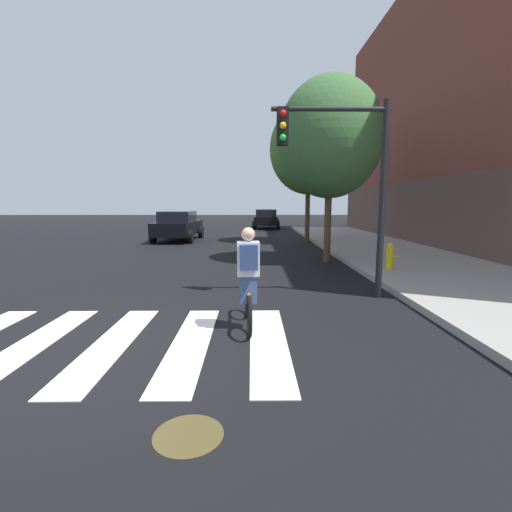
% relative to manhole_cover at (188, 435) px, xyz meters
% --- Properties ---
extents(ground_plane, '(120.00, 120.00, 0.00)m').
position_rel_manhole_cover_xyz_m(ground_plane, '(-1.71, 2.18, -0.00)').
color(ground_plane, black).
extents(crosswalk_stripes, '(6.38, 3.24, 0.01)m').
position_rel_manhole_cover_xyz_m(crosswalk_stripes, '(-2.09, 2.18, 0.00)').
color(crosswalk_stripes, silver).
rests_on(crosswalk_stripes, ground).
extents(manhole_cover, '(0.64, 0.64, 0.01)m').
position_rel_manhole_cover_xyz_m(manhole_cover, '(0.00, 0.00, 0.00)').
color(manhole_cover, '#473D1E').
rests_on(manhole_cover, ground).
extents(sedan_mid, '(2.38, 4.79, 1.63)m').
position_rel_manhole_cover_xyz_m(sedan_mid, '(-3.54, 17.39, 0.84)').
color(sedan_mid, black).
rests_on(sedan_mid, ground).
extents(sedan_far, '(2.36, 4.66, 1.57)m').
position_rel_manhole_cover_xyz_m(sedan_far, '(1.78, 27.10, 0.81)').
color(sedan_far, black).
rests_on(sedan_far, ground).
extents(cyclist, '(0.37, 1.71, 1.69)m').
position_rel_manhole_cover_xyz_m(cyclist, '(0.51, 2.85, 0.84)').
color(cyclist, black).
rests_on(cyclist, ground).
extents(traffic_light_near, '(2.47, 0.28, 4.20)m').
position_rel_manhole_cover_xyz_m(traffic_light_near, '(2.55, 4.83, 2.86)').
color(traffic_light_near, black).
rests_on(traffic_light_near, ground).
extents(fire_hydrant, '(0.33, 0.22, 0.78)m').
position_rel_manhole_cover_xyz_m(fire_hydrant, '(4.62, 7.48, 0.53)').
color(fire_hydrant, gold).
rests_on(fire_hydrant, sidewalk).
extents(street_tree_near, '(3.56, 3.56, 6.33)m').
position_rel_manhole_cover_xyz_m(street_tree_near, '(3.25, 9.80, 4.27)').
color(street_tree_near, '#4C3823').
rests_on(street_tree_near, ground).
extents(street_tree_mid, '(4.01, 4.01, 7.12)m').
position_rel_manhole_cover_xyz_m(street_tree_mid, '(3.50, 16.23, 4.81)').
color(street_tree_mid, '#4C3823').
rests_on(street_tree_mid, ground).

